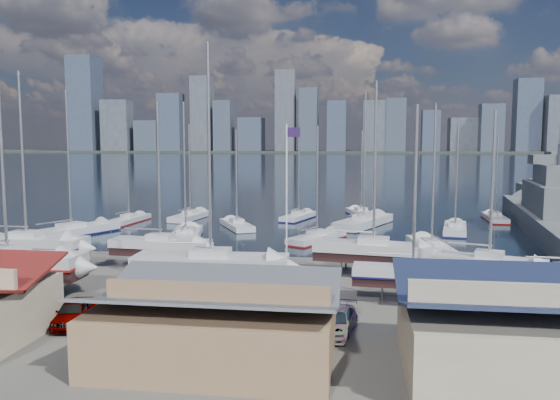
# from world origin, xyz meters

# --- Properties ---
(ground) EXTENTS (1400.00, 1400.00, 0.00)m
(ground) POSITION_xyz_m (0.00, -10.00, 0.00)
(ground) COLOR #605E59
(ground) RESTS_ON ground
(water) EXTENTS (1400.00, 600.00, 0.40)m
(water) POSITION_xyz_m (0.00, 300.00, -0.15)
(water) COLOR #1A293C
(water) RESTS_ON ground
(far_shore) EXTENTS (1400.00, 80.00, 2.20)m
(far_shore) POSITION_xyz_m (0.00, 560.00, 1.10)
(far_shore) COLOR #2D332D
(far_shore) RESTS_ON ground
(skyline) EXTENTS (639.14, 43.80, 107.69)m
(skyline) POSITION_xyz_m (-7.83, 553.76, 39.09)
(skyline) COLOR #475166
(skyline) RESTS_ON far_shore
(shed_grey) EXTENTS (12.60, 8.40, 4.17)m
(shed_grey) POSITION_xyz_m (0.00, -26.00, 2.15)
(shed_grey) COLOR #8C6B4C
(shed_grey) RESTS_ON ground
(shed_blue) EXTENTS (13.65, 9.45, 4.71)m
(shed_blue) POSITION_xyz_m (16.00, -26.00, 2.42)
(shed_blue) COLOR #BFB293
(shed_blue) RESTS_ON ground
(sailboat_cradle_0) EXTENTS (10.95, 3.43, 17.41)m
(sailboat_cradle_0) POSITION_xyz_m (-21.96, -8.35, 2.14)
(sailboat_cradle_0) COLOR #2D2D33
(sailboat_cradle_0) RESTS_ON ground
(sailboat_cradle_1) EXTENTS (11.57, 3.41, 18.41)m
(sailboat_cradle_1) POSITION_xyz_m (-18.72, -15.77, 2.20)
(sailboat_cradle_1) COLOR #2D2D33
(sailboat_cradle_1) RESTS_ON ground
(sailboat_cradle_2) EXTENTS (9.19, 3.27, 14.81)m
(sailboat_cradle_2) POSITION_xyz_m (-10.21, -6.54, 2.02)
(sailboat_cradle_2) COLOR #2D2D33
(sailboat_cradle_2) RESTS_ON ground
(sailboat_cradle_3) EXTENTS (11.55, 3.63, 18.30)m
(sailboat_cradle_3) POSITION_xyz_m (-3.44, -14.43, 2.19)
(sailboat_cradle_3) COLOR #2D2D33
(sailboat_cradle_3) RESTS_ON ground
(sailboat_cradle_4) EXTENTS (10.31, 4.24, 16.32)m
(sailboat_cradle_4) POSITION_xyz_m (8.58, -6.51, 2.09)
(sailboat_cradle_4) COLOR #2D2D33
(sailboat_cradle_4) RESTS_ON ground
(sailboat_cradle_5) EXTENTS (8.59, 2.92, 13.84)m
(sailboat_cradle_5) POSITION_xyz_m (11.10, -14.18, 1.96)
(sailboat_cradle_5) COLOR #2D2D33
(sailboat_cradle_5) RESTS_ON ground
(sailboat_cradle_6) EXTENTS (8.63, 4.86, 13.64)m
(sailboat_cradle_6) POSITION_xyz_m (17.25, -9.78, 1.95)
(sailboat_cradle_6) COLOR #2D2D33
(sailboat_cradle_6) RESTS_ON ground
(sailboat_moored_0) EXTENTS (8.19, 12.55, 18.28)m
(sailboat_moored_0) POSITION_xyz_m (-26.94, 8.27, 0.31)
(sailboat_moored_0) COLOR black
(sailboat_moored_0) RESTS_ON water
(sailboat_moored_1) EXTENTS (3.26, 9.17, 13.45)m
(sailboat_moored_1) POSITION_xyz_m (-24.55, 19.60, 0.31)
(sailboat_moored_1) COLOR black
(sailboat_moored_1) RESTS_ON water
(sailboat_moored_2) EXTENTS (3.99, 9.94, 14.59)m
(sailboat_moored_2) POSITION_xyz_m (-17.01, 24.11, 0.32)
(sailboat_moored_2) COLOR black
(sailboat_moored_2) RESTS_ON water
(sailboat_moored_3) EXTENTS (5.27, 11.46, 16.54)m
(sailboat_moored_3) POSITION_xyz_m (-12.30, 7.22, 0.31)
(sailboat_moored_3) COLOR black
(sailboat_moored_3) RESTS_ON water
(sailboat_moored_4) EXTENTS (6.35, 9.12, 13.54)m
(sailboat_moored_4) POSITION_xyz_m (-8.41, 16.74, 0.32)
(sailboat_moored_4) COLOR black
(sailboat_moored_4) RESTS_ON water
(sailboat_moored_5) EXTENTS (4.98, 9.26, 13.34)m
(sailboat_moored_5) POSITION_xyz_m (-1.25, 26.25, 0.31)
(sailboat_moored_5) COLOR black
(sailboat_moored_5) RESTS_ON water
(sailboat_moored_6) EXTENTS (6.61, 9.29, 13.70)m
(sailboat_moored_6) POSITION_xyz_m (2.70, 8.68, 0.31)
(sailboat_moored_6) COLOR black
(sailboat_moored_6) RESTS_ON water
(sailboat_moored_7) EXTENTS (8.37, 12.98, 19.07)m
(sailboat_moored_7) POSITION_xyz_m (8.13, 20.81, 0.33)
(sailboat_moored_7) COLOR black
(sailboat_moored_7) RESTS_ON water
(sailboat_moored_8) EXTENTS (4.91, 9.53, 13.72)m
(sailboat_moored_8) POSITION_xyz_m (7.82, 31.14, 0.31)
(sailboat_moored_8) COLOR black
(sailboat_moored_8) RESTS_ON water
(sailboat_moored_9) EXTENTS (4.33, 10.79, 15.84)m
(sailboat_moored_9) POSITION_xyz_m (14.79, 3.91, 0.32)
(sailboat_moored_9) COLOR black
(sailboat_moored_9) RESTS_ON water
(sailboat_moored_10) EXTENTS (4.36, 9.90, 14.32)m
(sailboat_moored_10) POSITION_xyz_m (19.41, 17.34, 0.31)
(sailboat_moored_10) COLOR black
(sailboat_moored_10) RESTS_ON water
(sailboat_moored_11) EXTENTS (2.81, 8.78, 12.97)m
(sailboat_moored_11) POSITION_xyz_m (26.96, 28.95, 0.31)
(sailboat_moored_11) COLOR black
(sailboat_moored_11) RESTS_ON water
(naval_ship_east) EXTENTS (13.68, 46.90, 18.17)m
(naval_ship_east) POSITION_xyz_m (31.87, 18.95, 1.66)
(naval_ship_east) COLOR #575C60
(naval_ship_east) RESTS_ON water
(car_a) EXTENTS (2.77, 4.90, 1.57)m
(car_a) POSITION_xyz_m (-10.17, -21.84, 0.79)
(car_a) COLOR gray
(car_a) RESTS_ON ground
(car_b) EXTENTS (4.09, 2.05, 1.29)m
(car_b) POSITION_xyz_m (0.11, -18.73, 0.64)
(car_b) COLOR gray
(car_b) RESTS_ON ground
(car_c) EXTENTS (3.88, 5.16, 1.30)m
(car_c) POSITION_xyz_m (3.78, -18.60, 0.65)
(car_c) COLOR gray
(car_c) RESTS_ON ground
(car_d) EXTENTS (2.77, 5.18, 1.43)m
(car_d) POSITION_xyz_m (6.00, -21.14, 0.71)
(car_d) COLOR gray
(car_d) RESTS_ON ground
(flagpole) EXTENTS (1.12, 0.12, 12.69)m
(flagpole) POSITION_xyz_m (1.67, -9.79, 7.35)
(flagpole) COLOR white
(flagpole) RESTS_ON ground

